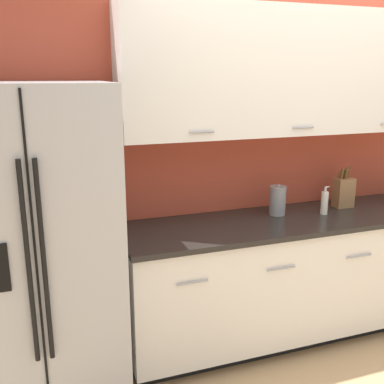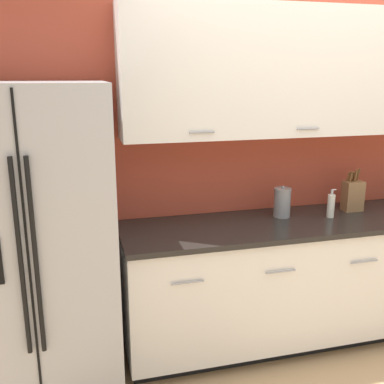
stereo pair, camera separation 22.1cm
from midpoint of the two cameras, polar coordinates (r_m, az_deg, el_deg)
wall_back at (r=3.37m, az=14.23°, el=7.53°), size 10.00×0.39×2.60m
counter_unit at (r=3.41m, az=15.07°, el=-10.67°), size 2.52×0.64×0.92m
refrigerator at (r=2.74m, az=-17.04°, el=-6.69°), size 0.89×0.82×1.86m
knife_block at (r=3.53m, az=21.45°, el=-0.40°), size 0.14×0.09×0.31m
soap_dispenser at (r=3.32m, az=19.07°, el=-1.66°), size 0.06×0.05×0.20m
steel_canister at (r=3.24m, az=13.31°, el=-1.31°), size 0.12×0.12×0.22m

